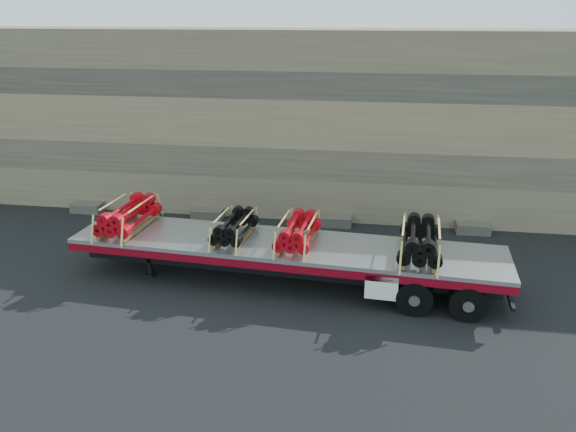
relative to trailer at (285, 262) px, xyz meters
name	(u,v)px	position (x,y,z in m)	size (l,w,h in m)	color
ground	(259,276)	(-0.83, 0.23, -0.63)	(120.00, 120.00, 0.00)	black
rock_wall	(291,123)	(-0.83, 6.73, 2.87)	(44.00, 3.00, 7.00)	#7A6B54
trailer	(285,262)	(0.00, 0.00, 0.00)	(12.67, 2.44, 1.27)	#B9BCC1
bundle_front	(128,216)	(-4.94, 0.37, 1.04)	(1.15, 2.31, 0.82)	#B80914
bundle_midfront	(235,227)	(-1.51, 0.11, 0.97)	(0.96, 1.92, 0.68)	black
bundle_midrear	(298,232)	(0.40, -0.03, 1.00)	(1.03, 2.05, 0.73)	#B80914
bundle_rear	(420,241)	(3.83, -0.29, 1.04)	(1.15, 2.31, 0.82)	black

